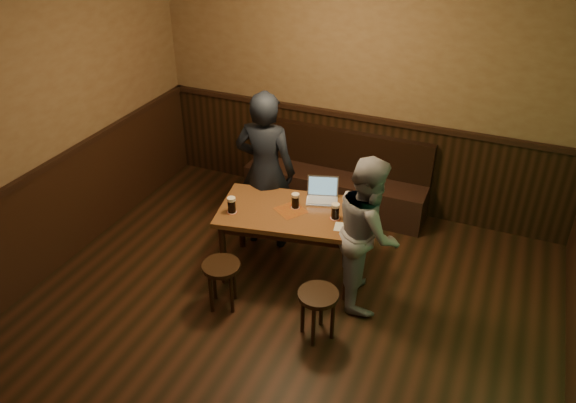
# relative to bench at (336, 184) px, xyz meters

# --- Properties ---
(room) EXTENTS (5.04, 6.04, 2.84)m
(room) POSITION_rel_bench_xyz_m (0.19, -2.53, 0.89)
(room) COLOR black
(room) RESTS_ON ground
(bench) EXTENTS (2.20, 0.50, 0.95)m
(bench) POSITION_rel_bench_xyz_m (0.00, 0.00, 0.00)
(bench) COLOR black
(bench) RESTS_ON ground
(pub_table) EXTENTS (1.52, 1.04, 0.75)m
(pub_table) POSITION_rel_bench_xyz_m (0.00, -1.40, 0.34)
(pub_table) COLOR brown
(pub_table) RESTS_ON ground
(stool_left) EXTENTS (0.48, 0.48, 0.49)m
(stool_left) POSITION_rel_bench_xyz_m (-0.39, -2.13, 0.08)
(stool_left) COLOR black
(stool_left) RESTS_ON ground
(stool_right) EXTENTS (0.39, 0.39, 0.49)m
(stool_right) POSITION_rel_bench_xyz_m (0.58, -2.16, 0.08)
(stool_right) COLOR black
(stool_right) RESTS_ON ground
(pint_left) EXTENTS (0.11, 0.11, 0.17)m
(pint_left) POSITION_rel_bench_xyz_m (-0.51, -1.65, 0.52)
(pint_left) COLOR #A22D13
(pint_left) RESTS_ON pub_table
(pint_mid) EXTENTS (0.10, 0.10, 0.16)m
(pint_mid) POSITION_rel_bench_xyz_m (0.02, -1.33, 0.51)
(pint_mid) COLOR #A22D13
(pint_mid) RESTS_ON pub_table
(pint_right) EXTENTS (0.10, 0.10, 0.16)m
(pint_right) POSITION_rel_bench_xyz_m (0.44, -1.36, 0.51)
(pint_right) COLOR #A22D13
(pint_right) RESTS_ON pub_table
(laptop) EXTENTS (0.37, 0.33, 0.22)m
(laptop) POSITION_rel_bench_xyz_m (0.21, -1.08, 0.49)
(laptop) COLOR silver
(laptop) RESTS_ON pub_table
(menu) EXTENTS (0.24, 0.19, 0.00)m
(menu) POSITION_rel_bench_xyz_m (0.59, -1.47, 0.44)
(menu) COLOR silver
(menu) RESTS_ON pub_table
(person_suit) EXTENTS (0.69, 0.49, 1.77)m
(person_suit) POSITION_rel_bench_xyz_m (-0.46, -1.00, 0.57)
(person_suit) COLOR black
(person_suit) RESTS_ON ground
(person_grey) EXTENTS (0.80, 0.89, 1.51)m
(person_grey) POSITION_rel_bench_xyz_m (0.80, -1.47, 0.44)
(person_grey) COLOR gray
(person_grey) RESTS_ON ground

